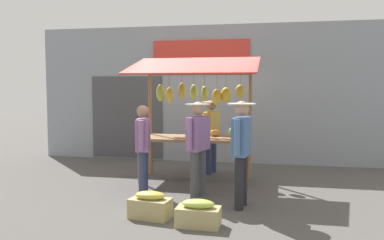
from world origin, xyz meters
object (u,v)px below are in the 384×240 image
Objects in this scene: shopper_with_shopping_bag at (198,141)px; shopper_in_striped_shirt at (241,145)px; market_stall at (198,103)px; shopper_in_grey_tee at (143,143)px; produce_crate_near at (150,206)px; produce_crate_side at (198,214)px; vendor_with_sunhat at (211,131)px.

shopper_with_shopping_bag is 0.98× the size of shopper_in_striped_shirt.
shopper_with_shopping_bag is at bearing 101.07° from market_stall.
shopper_in_grey_tee is (0.73, 1.26, -0.66)m from market_stall.
produce_crate_side is (-0.74, 0.21, -0.01)m from produce_crate_near.
shopper_in_striped_shirt reaches higher than produce_crate_near.
produce_crate_side is (-0.36, 3.38, -0.77)m from vendor_with_sunhat.
shopper_with_shopping_bag reaches higher than produce_crate_side.
vendor_with_sunhat is at bearing -37.32° from shopper_in_grey_tee.
shopper_in_grey_tee is 2.05m from produce_crate_side.
shopper_in_grey_tee is at bearing -11.14° from vendor_with_sunhat.
market_stall is 2.86m from produce_crate_near.
produce_crate_side is (0.49, 0.99, -0.82)m from shopper_in_striped_shirt.
produce_crate_near is at bearing 176.51° from shopper_with_shopping_bag.
produce_crate_near is (1.23, 0.78, -0.81)m from shopper_in_striped_shirt.
shopper_with_shopping_bag is at bearing -79.08° from produce_crate_side.
market_stall reaches higher than produce_crate_near.
market_stall reaches higher than vendor_with_sunhat.
market_stall is 1.57× the size of vendor_with_sunhat.
shopper_in_striped_shirt reaches higher than shopper_with_shopping_bag.
shopper_in_grey_tee is 2.63× the size of produce_crate_side.
vendor_with_sunhat is at bearing -103.66° from market_stall.
market_stall is 3.99× the size of produce_crate_near.
produce_crate_near is at bearing -169.88° from shopper_in_grey_tee.
shopper_in_striped_shirt is at bearing -103.53° from shopper_with_shopping_bag.
produce_crate_near is (0.46, 1.23, -0.79)m from shopper_with_shopping_bag.
shopper_in_grey_tee is 1.81m from shopper_in_striped_shirt.
market_stall is 1.59× the size of shopper_in_grey_tee.
vendor_with_sunhat reaches higher than shopper_in_grey_tee.
shopper_in_grey_tee is 1.52m from produce_crate_near.
market_stall is 3.08m from produce_crate_side.
produce_crate_near is (-0.51, 1.24, -0.72)m from shopper_in_grey_tee.
shopper_with_shopping_bag is 1.54m from produce_crate_near.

